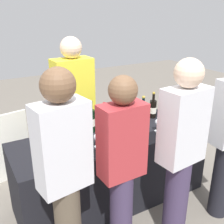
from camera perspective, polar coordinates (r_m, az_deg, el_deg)
name	(u,v)px	position (r m, az deg, el deg)	size (l,w,h in m)	color
ground_plane	(112,197)	(3.18, 0.00, -17.35)	(12.00, 12.00, 0.00)	slate
tasting_table	(112,168)	(2.96, 0.00, -11.52)	(2.00, 0.71, 0.77)	black
wine_bottle_0	(91,121)	(2.81, -4.33, -1.78)	(0.08, 0.08, 0.33)	black
wine_bottle_1	(104,121)	(2.82, -1.58, -1.89)	(0.07, 0.07, 0.31)	black
wine_bottle_2	(117,120)	(2.81, 1.06, -1.69)	(0.08, 0.08, 0.33)	black
wine_bottle_3	(123,115)	(2.94, 2.29, -0.58)	(0.08, 0.08, 0.33)	black
wine_bottle_4	(143,113)	(3.03, 6.46, -0.26)	(0.08, 0.08, 0.31)	black
wine_bottle_5	(153,109)	(3.19, 8.53, 0.69)	(0.08, 0.08, 0.31)	black
wine_bottle_6	(161,108)	(3.21, 10.22, 0.89)	(0.07, 0.07, 0.32)	black
wine_glass_0	(98,137)	(2.51, -3.03, -5.31)	(0.07, 0.07, 0.14)	silver
wine_glass_1	(158,123)	(2.85, 9.56, -2.19)	(0.07, 0.07, 0.14)	silver
wine_glass_2	(164,118)	(2.96, 10.88, -1.17)	(0.07, 0.07, 0.15)	silver
server_pouring	(74,108)	(3.09, -7.89, 0.83)	(0.43, 0.25, 1.70)	#3F3351
guest_0	(65,174)	(1.94, -9.87, -12.63)	(0.38, 0.24, 1.66)	brown
guest_1	(122,165)	(2.12, 2.06, -10.97)	(0.35, 0.21, 1.56)	#3F3351
guest_2	(181,151)	(2.28, 14.16, -7.81)	(0.39, 0.24, 1.65)	#3F3351
menu_board	(8,148)	(3.49, -20.92, -6.95)	(0.52, 0.03, 0.84)	white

